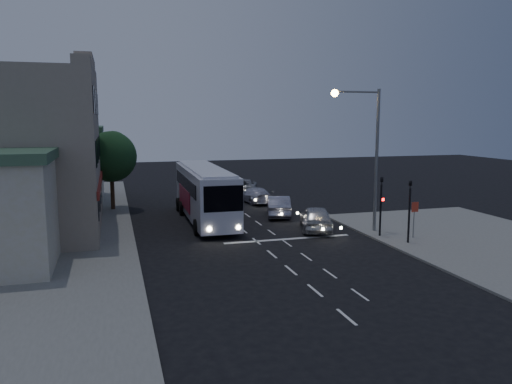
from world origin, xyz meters
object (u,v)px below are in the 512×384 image
object	(u,v)px
streetlight	(368,144)
street_tree	(111,154)
car_sedan_a	(278,206)
traffic_signal_main	(381,199)
regulatory_sign	(414,214)
tour_bus	(205,192)
traffic_signal_side	(410,204)
car_suv	(316,218)
car_sedan_c	(244,186)
car_sedan_b	(254,195)

from	to	relation	value
streetlight	street_tree	distance (m)	20.19
car_sedan_a	traffic_signal_main	size ratio (longest dim) A/B	1.14
regulatory_sign	tour_bus	bearing A→B (deg)	140.61
tour_bus	streetlight	size ratio (longest dim) A/B	1.41
traffic_signal_main	street_tree	distance (m)	21.38
traffic_signal_main	streetlight	distance (m)	3.61
car_sedan_a	street_tree	distance (m)	13.88
car_sedan_a	traffic_signal_main	xyz separation A→B (m)	(3.83, -8.30, 1.65)
tour_bus	traffic_signal_main	xyz separation A→B (m)	(9.45, -8.14, 0.33)
car_sedan_a	traffic_signal_side	bearing A→B (deg)	129.31
car_sedan_a	car_suv	bearing A→B (deg)	114.56
car_suv	car_sedan_a	world-z (taller)	car_suv
car_sedan_c	regulatory_sign	bearing A→B (deg)	120.96
street_tree	streetlight	bearing A→B (deg)	-39.51
regulatory_sign	traffic_signal_side	bearing A→B (deg)	-136.08
car_sedan_c	streetlight	bearing A→B (deg)	116.91
street_tree	tour_bus	bearing A→B (deg)	-43.84
car_suv	car_sedan_c	bearing A→B (deg)	-71.00
traffic_signal_side	regulatory_sign	world-z (taller)	traffic_signal_side
car_suv	traffic_signal_main	bearing A→B (deg)	152.40
traffic_signal_side	streetlight	world-z (taller)	streetlight
car_sedan_c	traffic_signal_main	world-z (taller)	traffic_signal_main
regulatory_sign	streetlight	xyz separation A→B (m)	(-1.96, 2.44, 4.14)
car_sedan_b	tour_bus	bearing A→B (deg)	41.73
car_sedan_a	car_sedan_c	xyz separation A→B (m)	(0.45, 11.73, -0.05)
car_sedan_b	car_sedan_c	size ratio (longest dim) A/B	0.89
traffic_signal_main	traffic_signal_side	size ratio (longest dim) A/B	1.00
car_sedan_b	traffic_signal_side	size ratio (longest dim) A/B	1.13
tour_bus	car_sedan_b	world-z (taller)	tour_bus
car_sedan_c	car_sedan_a	bearing A→B (deg)	105.19
car_sedan_a	car_sedan_b	size ratio (longest dim) A/B	1.01
tour_bus	traffic_signal_side	size ratio (longest dim) A/B	3.09
traffic_signal_main	regulatory_sign	xyz separation A→B (m)	(1.70, -1.01, -0.82)
traffic_signal_side	regulatory_sign	bearing A→B (deg)	43.92
car_sedan_b	car_sedan_c	bearing A→B (deg)	-103.06
tour_bus	traffic_signal_side	xyz separation A→B (m)	(10.15, -10.12, 0.33)
car_suv	car_sedan_c	size ratio (longest dim) A/B	0.91
regulatory_sign	street_tree	size ratio (longest dim) A/B	0.35
tour_bus	traffic_signal_main	bearing A→B (deg)	-39.88
car_sedan_a	traffic_signal_side	size ratio (longest dim) A/B	1.14
car_sedan_c	tour_bus	bearing A→B (deg)	80.35
car_sedan_c	traffic_signal_main	xyz separation A→B (m)	(3.37, -20.03, 1.70)
tour_bus	street_tree	xyz separation A→B (m)	(-6.36, 6.11, 2.41)
tour_bus	regulatory_sign	xyz separation A→B (m)	(11.15, -9.15, -0.50)
car_sedan_b	traffic_signal_main	bearing A→B (deg)	97.33
tour_bus	car_suv	world-z (taller)	tour_bus
car_sedan_c	regulatory_sign	world-z (taller)	regulatory_sign
car_suv	car_sedan_a	bearing A→B (deg)	-63.27
traffic_signal_side	street_tree	distance (m)	23.24
car_suv	car_sedan_b	distance (m)	11.62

